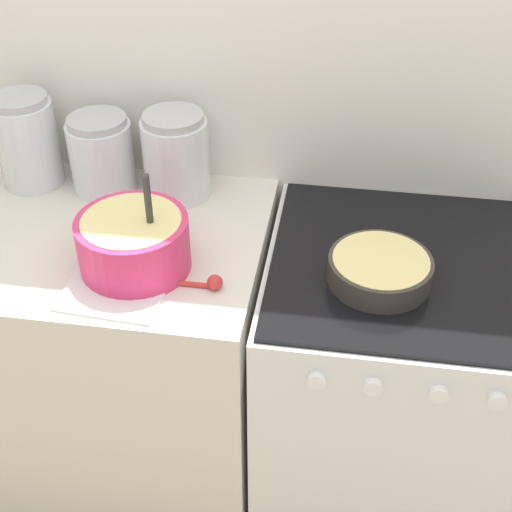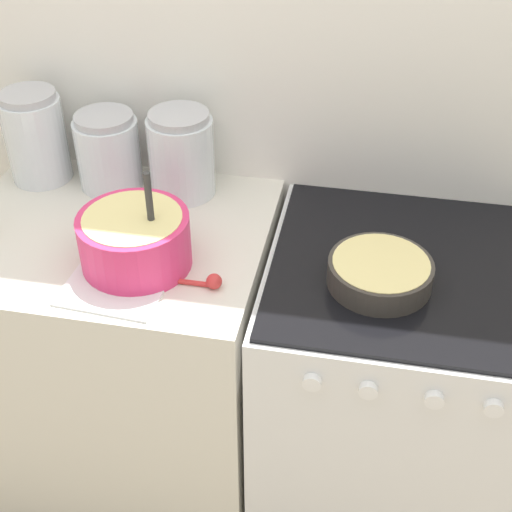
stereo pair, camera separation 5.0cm
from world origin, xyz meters
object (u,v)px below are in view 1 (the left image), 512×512
Objects in this scene: stove at (386,395)px; baking_pan at (380,269)px; mixing_bowl at (133,241)px; storage_jar_middle at (102,158)px; storage_jar_left at (28,146)px; storage_jar_right at (176,161)px.

baking_pan reaches higher than stove.
mixing_bowl is 0.38m from storage_jar_middle.
storage_jar_left reaches higher than baking_pan.
mixing_bowl and storage_jar_left have the same top height.
baking_pan is at bearing -21.76° from storage_jar_middle.
storage_jar_middle is 0.90× the size of storage_jar_right.
storage_jar_right is (-0.54, 0.30, 0.07)m from baking_pan.
mixing_bowl is at bearing -40.55° from storage_jar_left.
mixing_bowl is at bearing -169.94° from stove.
storage_jar_right is at bearing 151.22° from baking_pan.
baking_pan is 0.99m from storage_jar_left.
stove is 0.85m from storage_jar_right.
storage_jar_right is at bearing 160.28° from stove.
stove is 3.66× the size of storage_jar_left.
stove is 1.00m from storage_jar_middle.
storage_jar_right is at bearing 0.00° from storage_jar_middle.
storage_jar_right reaches higher than baking_pan.
baking_pan is at bearing -28.78° from storage_jar_right.
baking_pan is at bearing 3.36° from mixing_bowl.
storage_jar_right is (-0.61, 0.22, 0.56)m from stove.
storage_jar_left is at bearing 139.45° from mixing_bowl.
storage_jar_left is at bearing 162.59° from baking_pan.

